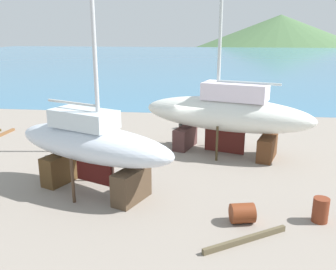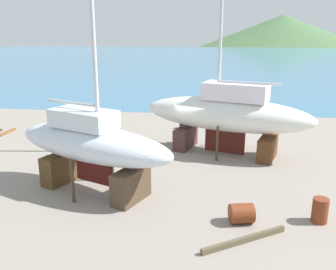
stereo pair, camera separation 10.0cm
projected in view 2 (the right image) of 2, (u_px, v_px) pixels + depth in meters
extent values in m
plane|color=gray|center=(194.00, 178.00, 16.14)|extent=(50.81, 50.81, 0.00)
cube|color=teal|center=(212.00, 59.00, 79.58)|extent=(148.48, 107.67, 0.01)
cone|color=#4B6F43|center=(281.00, 44.00, 158.82)|extent=(127.04, 127.04, 24.15)
cube|color=#4C3928|center=(131.00, 185.00, 13.89)|extent=(1.31, 1.86, 1.24)
cube|color=#52391E|center=(61.00, 168.00, 15.63)|extent=(1.31, 1.86, 1.24)
cylinder|color=#46332D|center=(112.00, 162.00, 15.68)|extent=(0.12, 0.12, 1.71)
cylinder|color=#493526|center=(72.00, 181.00, 13.71)|extent=(0.12, 0.12, 1.71)
ellipsoid|color=silver|center=(92.00, 143.00, 14.38)|extent=(7.49, 4.78, 1.36)
cube|color=#521613|center=(94.00, 171.00, 14.70)|extent=(1.63, 0.74, 0.95)
cube|color=silver|center=(83.00, 118.00, 14.29)|extent=(2.90, 2.20, 0.68)
cylinder|color=silver|center=(92.00, 5.00, 12.80)|extent=(0.16, 0.16, 8.95)
cylinder|color=silver|center=(72.00, 103.00, 14.40)|extent=(2.37, 1.08, 0.11)
cube|color=#4B2E2C|center=(186.00, 137.00, 20.20)|extent=(1.25, 2.04, 1.14)
cube|color=#53301A|center=(267.00, 148.00, 18.41)|extent=(1.25, 2.04, 1.14)
cylinder|color=#433620|center=(217.00, 144.00, 18.07)|extent=(0.12, 0.12, 1.74)
cylinder|color=#52341D|center=(232.00, 131.00, 20.36)|extent=(0.12, 0.12, 1.74)
ellipsoid|color=white|center=(226.00, 114.00, 18.88)|extent=(9.13, 4.97, 1.71)
cube|color=#4F1B16|center=(225.00, 141.00, 19.29)|extent=(2.04, 0.72, 1.19)
cube|color=white|center=(235.00, 92.00, 18.38)|extent=(3.46, 2.34, 0.85)
cylinder|color=silver|center=(249.00, 83.00, 17.98)|extent=(2.98, 1.06, 0.12)
cube|color=navy|center=(77.00, 148.00, 18.92)|extent=(0.38, 0.29, 0.84)
cube|color=maroon|center=(76.00, 134.00, 18.72)|extent=(0.49, 0.36, 0.62)
sphere|color=tan|center=(76.00, 126.00, 18.60)|extent=(0.22, 0.22, 0.22)
cylinder|color=brown|center=(241.00, 213.00, 12.37)|extent=(0.90, 0.83, 0.67)
cylinder|color=#272825|center=(188.00, 125.00, 23.93)|extent=(1.10, 1.02, 0.62)
cylinder|color=olive|center=(109.00, 137.00, 20.94)|extent=(0.69, 0.69, 0.79)
cylinder|color=#51271C|center=(72.00, 125.00, 24.00)|extent=(0.99, 0.97, 0.54)
cylinder|color=maroon|center=(320.00, 210.00, 12.38)|extent=(0.66, 0.66, 0.85)
cube|color=olive|center=(75.00, 150.00, 19.60)|extent=(1.28, 0.69, 0.14)
cube|color=brown|center=(245.00, 240.00, 11.27)|extent=(2.63, 1.78, 0.18)
cube|color=brown|center=(7.00, 132.00, 23.06)|extent=(0.29, 1.61, 0.14)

